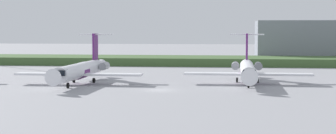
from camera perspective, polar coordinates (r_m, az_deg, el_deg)
name	(u,v)px	position (r m, az deg, el deg)	size (l,w,h in m)	color
ground_plane	(179,75)	(120.03, 1.09, -0.83)	(500.00, 500.00, 0.00)	#939399
grass_berm	(192,61)	(155.64, 2.45, 0.65)	(320.00, 20.00, 2.17)	#426033
regional_jet_second	(81,70)	(102.20, -8.87, -0.27)	(22.81, 31.00, 9.00)	white
regional_jet_third	(248,70)	(102.32, 8.13, -0.26)	(22.81, 31.00, 9.00)	white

